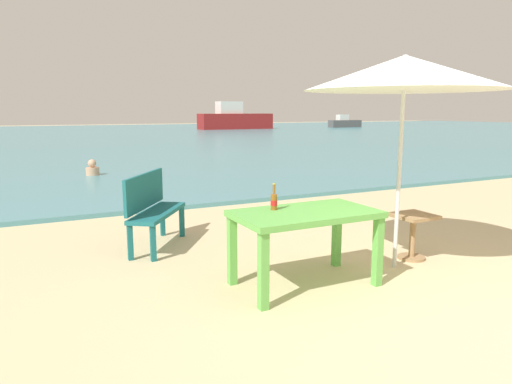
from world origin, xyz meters
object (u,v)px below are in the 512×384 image
(side_table_wood, at_px, (413,230))
(swimmer_person, at_px, (92,169))
(picnic_table_green, at_px, (305,222))
(bench_teal_center, at_px, (152,206))
(boat_fishing_trawler, at_px, (344,123))
(beer_bottle_amber, at_px, (274,200))
(patio_umbrella, at_px, (405,73))
(boat_tanker, at_px, (234,119))

(side_table_wood, distance_m, swimmer_person, 9.05)
(picnic_table_green, relative_size, swimmer_person, 3.41)
(bench_teal_center, distance_m, boat_fishing_trawler, 43.14)
(beer_bottle_amber, bearing_deg, boat_fishing_trawler, 51.90)
(picnic_table_green, height_order, patio_umbrella, patio_umbrella)
(beer_bottle_amber, relative_size, boat_fishing_trawler, 0.08)
(picnic_table_green, relative_size, beer_bottle_amber, 5.28)
(picnic_table_green, bearing_deg, beer_bottle_amber, 142.65)
(picnic_table_green, height_order, bench_teal_center, bench_teal_center)
(side_table_wood, height_order, boat_fishing_trawler, boat_fishing_trawler)
(side_table_wood, height_order, boat_tanker, boat_tanker)
(side_table_wood, xyz_separation_m, boat_tanker, (13.45, 35.53, 0.62))
(swimmer_person, bearing_deg, boat_tanker, 59.30)
(side_table_wood, relative_size, swimmer_person, 1.32)
(swimmer_person, bearing_deg, picnic_table_green, -84.25)
(side_table_wood, relative_size, bench_teal_center, 0.45)
(boat_fishing_trawler, bearing_deg, swimmer_person, -136.93)
(beer_bottle_amber, xyz_separation_m, swimmer_person, (-0.64, 8.65, -0.61))
(bench_teal_center, bearing_deg, boat_tanker, 64.50)
(patio_umbrella, bearing_deg, bench_teal_center, 138.19)
(beer_bottle_amber, xyz_separation_m, boat_tanker, (15.29, 35.48, 0.12))
(bench_teal_center, bearing_deg, beer_bottle_amber, -66.56)
(beer_bottle_amber, distance_m, swimmer_person, 8.70)
(picnic_table_green, height_order, boat_fishing_trawler, boat_fishing_trawler)
(beer_bottle_amber, bearing_deg, swimmer_person, 94.24)
(patio_umbrella, height_order, side_table_wood, patio_umbrella)
(boat_fishing_trawler, bearing_deg, patio_umbrella, -126.45)
(side_table_wood, bearing_deg, patio_umbrella, -160.74)
(bench_teal_center, relative_size, boat_tanker, 0.17)
(picnic_table_green, xyz_separation_m, beer_bottle_amber, (-0.25, 0.19, 0.20))
(patio_umbrella, xyz_separation_m, swimmer_person, (-2.08, 8.84, -1.88))
(patio_umbrella, distance_m, swimmer_person, 9.28)
(beer_bottle_amber, bearing_deg, bench_teal_center, 113.44)
(boat_fishing_trawler, bearing_deg, side_table_wood, -126.14)
(beer_bottle_amber, height_order, swimmer_person, beer_bottle_amber)
(picnic_table_green, xyz_separation_m, swimmer_person, (-0.89, 8.84, -0.41))
(patio_umbrella, relative_size, side_table_wood, 4.26)
(swimmer_person, height_order, boat_fishing_trawler, boat_fishing_trawler)
(swimmer_person, bearing_deg, beer_bottle_amber, -85.76)
(beer_bottle_amber, height_order, side_table_wood, beer_bottle_amber)
(patio_umbrella, height_order, boat_fishing_trawler, patio_umbrella)
(patio_umbrella, bearing_deg, picnic_table_green, 180.00)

